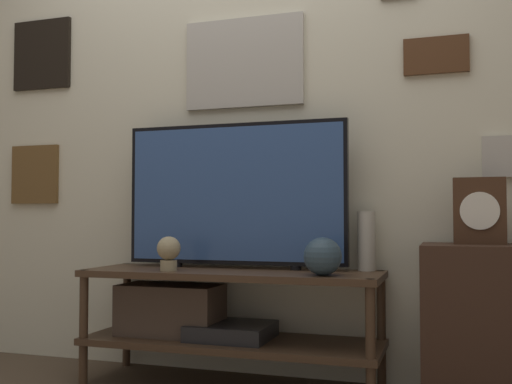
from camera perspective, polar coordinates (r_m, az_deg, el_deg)
name	(u,v)px	position (r m, az deg, el deg)	size (l,w,h in m)	color
wall_back	(250,100)	(3.05, -0.60, 8.72)	(6.40, 0.08, 2.70)	beige
media_console	(209,312)	(2.81, -4.52, -11.30)	(1.36, 0.44, 0.52)	#422D1E
television	(234,194)	(2.84, -2.07, -0.17)	(1.08, 0.05, 0.69)	black
vase_round_glass	(323,256)	(2.51, 6.37, -6.12)	(0.16, 0.16, 0.16)	#2D4251
vase_tall_ceramic	(366,241)	(2.76, 10.46, -4.61)	(0.08, 0.08, 0.27)	beige
decorative_bust	(169,251)	(2.75, -8.31, -5.61)	(0.11, 0.11, 0.16)	tan
side_table	(478,325)	(2.64, 20.39, -11.80)	(0.44, 0.37, 0.65)	#382319
mantel_clock	(479,211)	(2.64, 20.48, -1.70)	(0.20, 0.11, 0.27)	#422819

